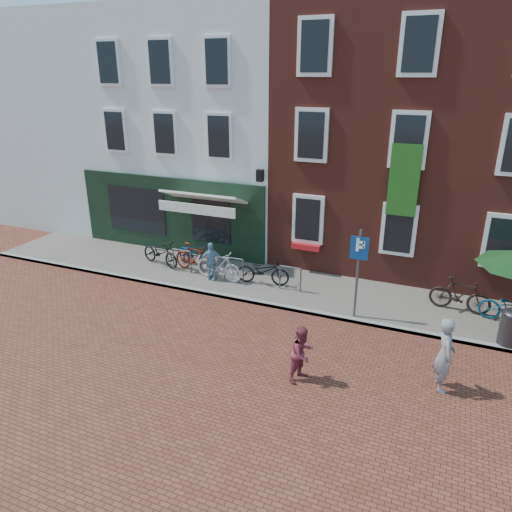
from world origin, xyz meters
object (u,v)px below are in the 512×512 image
at_px(parking_sign, 358,261).
at_px(bicycle_4, 263,271).
at_px(litter_bin, 512,325).
at_px(bicycle_0, 160,253).
at_px(bicycle_2, 194,254).
at_px(cafe_person, 212,261).
at_px(bicycle_5, 460,295).
at_px(boy, 302,354).
at_px(woman, 445,354).
at_px(bicycle_1, 194,258).
at_px(bicycle_3, 219,265).

height_order(parking_sign, bicycle_4, parking_sign).
bearing_deg(litter_bin, bicycle_0, 174.20).
distance_m(bicycle_0, bicycle_2, 1.27).
distance_m(cafe_person, bicycle_0, 2.39).
bearing_deg(cafe_person, parking_sign, 140.42).
xyz_separation_m(parking_sign, bicycle_5, (2.76, 1.54, -1.19)).
bearing_deg(litter_bin, boy, -143.23).
distance_m(parking_sign, bicycle_2, 6.42).
xyz_separation_m(litter_bin, cafe_person, (-9.02, 0.70, 0.11)).
relative_size(bicycle_0, bicycle_4, 1.00).
height_order(woman, bicycle_2, woman).
bearing_deg(bicycle_0, bicycle_4, -76.23).
bearing_deg(bicycle_5, woman, -178.37).
bearing_deg(cafe_person, woman, 125.90).
height_order(boy, bicycle_5, boy).
relative_size(parking_sign, cafe_person, 2.00).
distance_m(bicycle_2, bicycle_5, 8.87).
bearing_deg(cafe_person, bicycle_5, 154.77).
bearing_deg(litter_bin, bicycle_5, 130.40).
relative_size(litter_bin, boy, 0.77).
distance_m(bicycle_2, bicycle_4, 2.87).
distance_m(cafe_person, bicycle_1, 0.97).
xyz_separation_m(litter_bin, boy, (-4.53, -3.39, 0.04)).
distance_m(cafe_person, bicycle_2, 1.37).
bearing_deg(bicycle_4, cafe_person, 91.48).
bearing_deg(bicycle_0, bicycle_3, -82.82).
xyz_separation_m(litter_bin, bicycle_3, (-8.79, 0.78, -0.03)).
xyz_separation_m(cafe_person, bicycle_1, (-0.88, 0.37, -0.14)).
height_order(parking_sign, bicycle_3, parking_sign).
xyz_separation_m(litter_bin, parking_sign, (-4.01, -0.06, 1.17)).
height_order(boy, bicycle_0, boy).
height_order(cafe_person, bicycle_0, cafe_person).
xyz_separation_m(bicycle_1, bicycle_4, (2.61, -0.04, -0.05)).
distance_m(boy, bicycle_2, 7.41).
relative_size(litter_bin, bicycle_4, 0.60).
height_order(litter_bin, boy, boy).
xyz_separation_m(parking_sign, bicycle_2, (-6.11, 1.53, -1.24)).
height_order(cafe_person, bicycle_2, cafe_person).
relative_size(litter_bin, bicycle_0, 0.60).
distance_m(parking_sign, bicycle_4, 3.67).
bearing_deg(bicycle_3, bicycle_0, 86.62).
xyz_separation_m(boy, bicycle_3, (-4.26, 4.16, -0.07)).
bearing_deg(parking_sign, woman, -44.56).
relative_size(cafe_person, bicycle_5, 0.77).
bearing_deg(woman, litter_bin, -45.39).
height_order(bicycle_1, bicycle_5, same).
bearing_deg(bicycle_1, parking_sign, -89.74).
xyz_separation_m(litter_bin, bicycle_1, (-9.90, 1.07, -0.03)).
relative_size(cafe_person, bicycle_1, 0.77).
bearing_deg(bicycle_5, cafe_person, 101.37).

